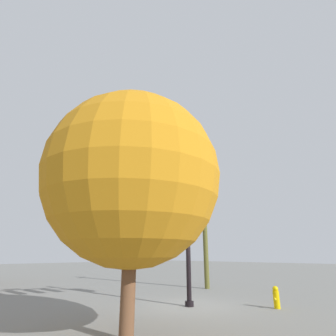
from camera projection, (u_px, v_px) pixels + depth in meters
name	position (u px, v px, depth m)	size (l,w,h in m)	color
ground_plane	(189.00, 306.00, 11.07)	(120.00, 120.00, 0.00)	slate
signal_pole_assembly	(161.00, 187.00, 11.86)	(4.76, 1.71, 6.76)	black
utility_pole	(204.00, 218.00, 18.07)	(1.42, 1.30, 8.46)	brown
fire_hydrant	(276.00, 297.00, 10.75)	(0.33, 0.24, 0.83)	#DFB605
tree_near	(133.00, 179.00, 7.89)	(5.06, 5.06, 6.70)	brown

